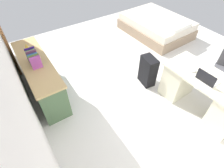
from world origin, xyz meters
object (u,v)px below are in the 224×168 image
at_px(desk, 202,93).
at_px(suitcase_black, 148,71).
at_px(figurine_small, 26,46).
at_px(laptop, 207,79).
at_px(bed, 156,26).
at_px(credenza, 41,77).
at_px(computer_mouse, 194,71).

bearing_deg(desk, suitcase_black, 17.35).
xyz_separation_m(desk, figurine_small, (2.47, 2.23, 0.41)).
bearing_deg(laptop, figurine_small, 40.51).
xyz_separation_m(bed, figurine_small, (-0.03, 3.54, 0.56)).
bearing_deg(laptop, bed, -29.41).
xyz_separation_m(suitcase_black, figurine_small, (1.44, 1.91, 0.48)).
bearing_deg(laptop, credenza, 46.73).
height_order(credenza, laptop, laptop).
bearing_deg(figurine_small, bed, -89.44).
relative_size(credenza, bed, 0.92).
relative_size(desk, laptop, 4.61).
relative_size(desk, bed, 0.75).
bearing_deg(figurine_small, laptop, -139.49).
bearing_deg(desk, computer_mouse, 18.00).
xyz_separation_m(laptop, computer_mouse, (0.26, -0.03, -0.03)).
xyz_separation_m(credenza, bed, (0.52, -3.53, -0.13)).
bearing_deg(credenza, bed, -81.60).
distance_m(laptop, figurine_small, 3.26).
height_order(laptop, computer_mouse, laptop).
height_order(suitcase_black, laptop, laptop).
bearing_deg(computer_mouse, credenza, 49.26).
distance_m(desk, bed, 2.83).
distance_m(computer_mouse, figurine_small, 3.09).
height_order(credenza, computer_mouse, computer_mouse).
bearing_deg(desk, bed, -27.49).
xyz_separation_m(desk, laptop, (-0.01, 0.11, 0.41)).
distance_m(bed, laptop, 2.94).
distance_m(bed, figurine_small, 3.58).
height_order(credenza, suitcase_black, credenza).
bearing_deg(laptop, desk, -85.02).
bearing_deg(laptop, computer_mouse, -7.13).
bearing_deg(suitcase_black, figurine_small, 61.79).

